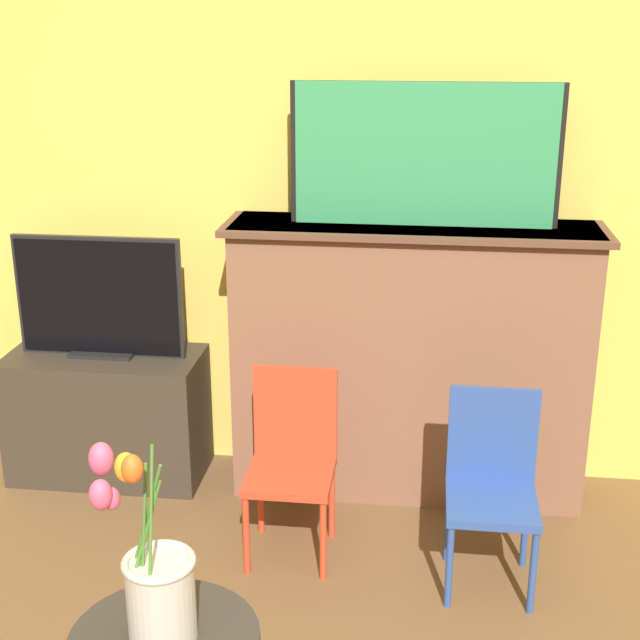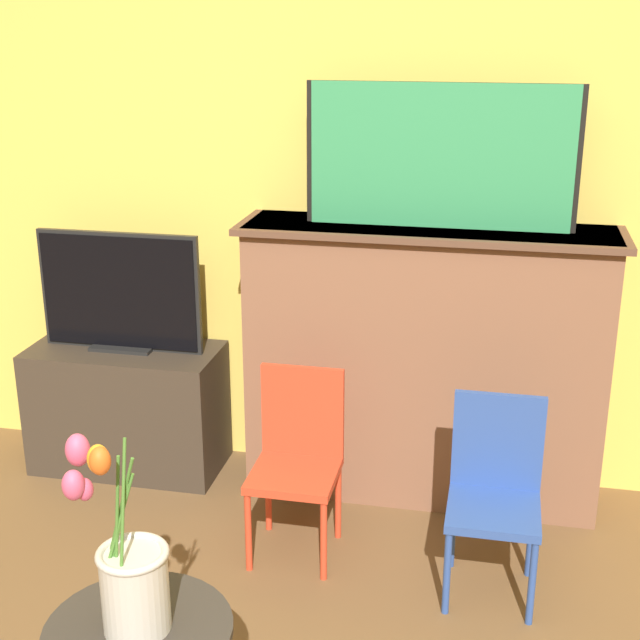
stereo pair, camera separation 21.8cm
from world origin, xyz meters
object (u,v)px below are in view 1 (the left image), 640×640
object	(u,v)px
chair_blue	(492,479)
vase_tulips	(155,581)
painting	(425,155)
tv_monitor	(99,299)
chair_red	(292,454)

from	to	relation	value
chair_blue	vase_tulips	xyz separation A→B (m)	(-0.86, -1.02, 0.23)
painting	tv_monitor	size ratio (longest dim) A/B	1.45
tv_monitor	chair_blue	bearing A→B (deg)	-19.86
painting	vase_tulips	xyz separation A→B (m)	(-0.58, -1.62, -0.77)
tv_monitor	chair_red	bearing A→B (deg)	-28.33
vase_tulips	chair_blue	bearing A→B (deg)	49.86
tv_monitor	vase_tulips	world-z (taller)	tv_monitor
tv_monitor	vase_tulips	xyz separation A→B (m)	(0.71, -1.58, -0.18)
painting	chair_blue	bearing A→B (deg)	-65.67
tv_monitor	chair_red	distance (m)	1.06
chair_blue	painting	bearing A→B (deg)	114.33
tv_monitor	vase_tulips	size ratio (longest dim) A/B	1.28
painting	chair_red	distance (m)	1.20
chair_red	chair_blue	distance (m)	0.71
chair_red	chair_blue	size ratio (longest dim) A/B	1.00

